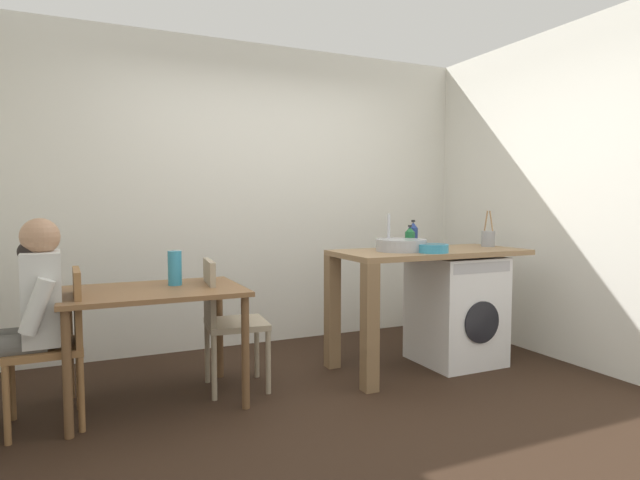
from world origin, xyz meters
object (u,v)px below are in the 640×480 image
(dining_table, at_px, (154,304))
(seated_person, at_px, (25,312))
(bottle_tall_green, at_px, (410,238))
(chair_opposite, at_px, (226,316))
(bottle_squat_brown, at_px, (413,235))
(utensil_crock, at_px, (488,238))
(mixing_bowl, at_px, (433,248))
(washing_machine, at_px, (456,309))
(chair_person_seat, at_px, (58,338))
(vase, at_px, (175,268))

(dining_table, xyz_separation_m, seated_person, (-0.71, -0.10, 0.03))
(dining_table, distance_m, bottle_tall_green, 1.99)
(seated_person, bearing_deg, chair_opposite, -84.00)
(bottle_squat_brown, height_order, utensil_crock, utensil_crock)
(bottle_squat_brown, height_order, mixing_bowl, bottle_squat_brown)
(bottle_tall_green, distance_m, bottle_squat_brown, 0.13)
(seated_person, bearing_deg, utensil_crock, -90.78)
(washing_machine, bearing_deg, utensil_crock, 8.10)
(bottle_tall_green, bearing_deg, bottle_squat_brown, 44.35)
(chair_person_seat, height_order, utensil_crock, utensil_crock)
(vase, bearing_deg, utensil_crock, -3.34)
(chair_opposite, relative_size, seated_person, 0.75)
(seated_person, relative_size, washing_machine, 1.40)
(seated_person, distance_m, utensil_crock, 3.41)
(dining_table, height_order, mixing_bowl, mixing_bowl)
(chair_opposite, relative_size, mixing_bowl, 3.95)
(chair_person_seat, relative_size, seated_person, 0.75)
(bottle_squat_brown, bearing_deg, chair_person_seat, -175.26)
(chair_opposite, xyz_separation_m, bottle_squat_brown, (1.57, 0.06, 0.51))
(washing_machine, relative_size, utensil_crock, 2.87)
(seated_person, bearing_deg, chair_person_seat, -90.00)
(dining_table, distance_m, utensil_crock, 2.71)
(bottle_tall_green, relative_size, vase, 0.84)
(mixing_bowl, distance_m, vase, 1.83)
(washing_machine, height_order, utensil_crock, utensil_crock)
(chair_opposite, xyz_separation_m, seated_person, (-1.18, -0.16, 0.16))
(chair_person_seat, relative_size, mixing_bowl, 3.95)
(seated_person, xyz_separation_m, washing_machine, (3.02, 0.00, -0.24))
(washing_machine, distance_m, utensil_crock, 0.67)
(mixing_bowl, bearing_deg, vase, 167.43)
(bottle_squat_brown, distance_m, vase, 1.91)
(bottle_tall_green, bearing_deg, vase, 177.70)
(bottle_squat_brown, bearing_deg, bottle_tall_green, -135.65)
(seated_person, distance_m, bottle_tall_green, 2.69)
(dining_table, bearing_deg, mixing_bowl, -8.76)
(chair_opposite, distance_m, washing_machine, 1.85)
(dining_table, distance_m, vase, 0.28)
(dining_table, distance_m, washing_machine, 2.33)
(seated_person, relative_size, vase, 5.27)
(washing_machine, height_order, mixing_bowl, mixing_bowl)
(chair_opposite, xyz_separation_m, mixing_bowl, (1.46, -0.36, 0.45))
(chair_person_seat, distance_m, washing_machine, 2.87)
(bottle_tall_green, relative_size, utensil_crock, 0.64)
(mixing_bowl, height_order, vase, mixing_bowl)
(dining_table, xyz_separation_m, utensil_crock, (2.69, -0.05, 0.35))
(washing_machine, xyz_separation_m, utensil_crock, (0.37, 0.05, 0.56))
(dining_table, xyz_separation_m, chair_opposite, (0.48, 0.06, -0.14))
(washing_machine, bearing_deg, mixing_bowl, -152.70)
(utensil_crock, bearing_deg, chair_person_seat, -179.12)
(bottle_tall_green, bearing_deg, chair_person_seat, -177.14)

